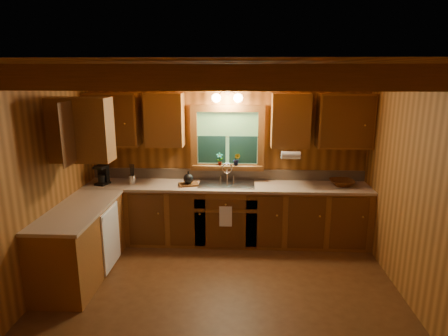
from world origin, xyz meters
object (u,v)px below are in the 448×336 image
coffee_maker (103,175)px  cutting_board (189,184)px  sink (227,187)px  wicker_basket (342,183)px

coffee_maker → cutting_board: 1.29m
sink → wicker_basket: bearing=0.6°
sink → wicker_basket: size_ratio=2.32×
sink → cutting_board: (-0.56, -0.08, 0.06)m
sink → coffee_maker: 1.85m
wicker_basket → sink: bearing=-179.4°
wicker_basket → cutting_board: bearing=-177.6°
wicker_basket → coffee_maker: bearing=-178.6°
sink → wicker_basket: sink is taller
coffee_maker → cutting_board: bearing=18.0°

